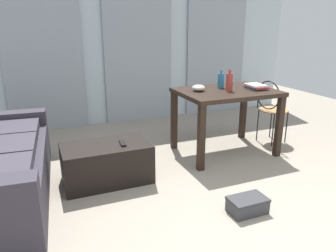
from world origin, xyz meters
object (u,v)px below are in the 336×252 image
at_px(craft_table, 226,100).
at_px(bottle_near, 221,81).
at_px(coffee_table, 107,163).
at_px(bowl, 198,88).
at_px(tv_remote_primary, 122,143).
at_px(bottle_far, 229,82).
at_px(wire_chair, 271,105).
at_px(shoebox, 247,205).
at_px(book_stack, 256,87).

bearing_deg(craft_table, bottle_near, 88.67).
distance_m(coffee_table, bowl, 1.39).
height_order(bowl, tv_remote_primary, bowl).
distance_m(craft_table, bottle_far, 0.23).
height_order(craft_table, bottle_near, bottle_near).
bearing_deg(tv_remote_primary, wire_chair, 14.56).
bearing_deg(bottle_near, tv_remote_primary, -162.69).
relative_size(bottle_near, bottle_far, 0.87).
xyz_separation_m(bowl, tv_remote_primary, (-1.04, -0.36, -0.42)).
bearing_deg(bowl, wire_chair, -0.76).
xyz_separation_m(bottle_far, bowl, (-0.34, 0.14, -0.07)).
bearing_deg(bottle_near, coffee_table, -166.36).
relative_size(bowl, shoebox, 0.48).
xyz_separation_m(coffee_table, book_stack, (1.91, 0.15, 0.63)).
height_order(book_stack, shoebox, book_stack).
bearing_deg(shoebox, wire_chair, 45.88).
bearing_deg(tv_remote_primary, shoebox, -45.01).
bearing_deg(bottle_near, craft_table, -91.33).
height_order(craft_table, wire_chair, wire_chair).
distance_m(craft_table, tv_remote_primary, 1.44).
relative_size(bottle_far, shoebox, 0.77).
height_order(wire_chair, book_stack, wire_chair).
bearing_deg(wire_chair, bottle_far, -170.82).
bearing_deg(coffee_table, book_stack, 4.43).
height_order(coffee_table, bowl, bowl).
relative_size(coffee_table, tv_remote_primary, 5.22).
distance_m(craft_table, wire_chair, 0.76).
distance_m(tv_remote_primary, shoebox, 1.34).
bearing_deg(bottle_far, tv_remote_primary, -170.80).
bearing_deg(wire_chair, book_stack, -159.75).
relative_size(bottle_far, bowl, 1.62).
height_order(tv_remote_primary, shoebox, tv_remote_primary).
relative_size(wire_chair, bottle_far, 3.38).
relative_size(craft_table, bowl, 7.37).
bearing_deg(bowl, coffee_table, -165.87).
distance_m(bottle_far, tv_remote_primary, 1.48).
bearing_deg(bottle_far, shoebox, -114.26).
height_order(craft_table, shoebox, craft_table).
height_order(coffee_table, shoebox, coffee_table).
height_order(bottle_near, bowl, bottle_near).
relative_size(craft_table, tv_remote_primary, 6.90).
bearing_deg(shoebox, book_stack, 52.50).
distance_m(craft_table, book_stack, 0.40).
bearing_deg(wire_chair, shoebox, -134.12).
bearing_deg(coffee_table, tv_remote_primary, -19.32).
distance_m(book_stack, shoebox, 1.70).
bearing_deg(wire_chair, tv_remote_primary, -170.81).
xyz_separation_m(craft_table, bottle_far, (-0.01, -0.06, 0.23)).
bearing_deg(book_stack, tv_remote_primary, -173.33).
bearing_deg(coffee_table, bottle_near, 13.64).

